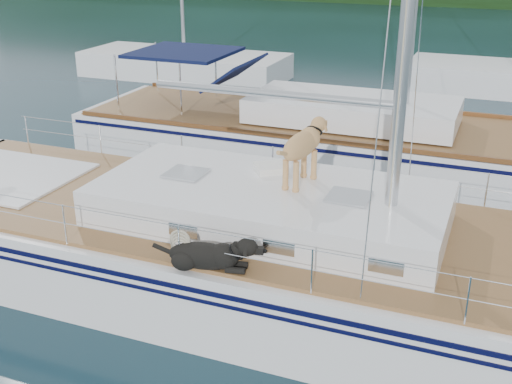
% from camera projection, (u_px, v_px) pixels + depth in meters
% --- Properties ---
extents(ground, '(120.00, 120.00, 0.00)m').
position_uv_depth(ground, '(223.00, 283.00, 10.48)').
color(ground, black).
rests_on(ground, ground).
extents(main_sailboat, '(12.00, 3.88, 14.01)m').
position_uv_depth(main_sailboat, '(228.00, 247.00, 10.19)').
color(main_sailboat, white).
rests_on(main_sailboat, ground).
extents(neighbor_sailboat, '(11.00, 3.50, 13.30)m').
position_uv_depth(neighbor_sailboat, '(307.00, 138.00, 15.71)').
color(neighbor_sailboat, white).
rests_on(neighbor_sailboat, ground).
extents(bg_boat_west, '(8.00, 3.00, 11.65)m').
position_uv_depth(bg_boat_west, '(185.00, 66.00, 25.10)').
color(bg_boat_west, white).
rests_on(bg_boat_west, ground).
extents(bg_boat_center, '(7.20, 3.00, 11.65)m').
position_uv_depth(bg_boat_center, '(512.00, 80.00, 22.71)').
color(bg_boat_center, white).
rests_on(bg_boat_center, ground).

